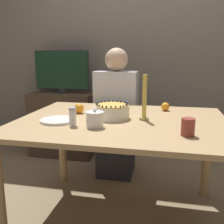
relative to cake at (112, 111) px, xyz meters
The scene contains 14 objects.
ground_plane 0.81m from the cake, 21.99° to the right, with size 12.00×12.00×0.00m, color #8C7556.
wall_behind 1.46m from the cake, 86.96° to the left, with size 8.00×0.05×2.60m.
dining_table 0.17m from the cake, 21.99° to the right, with size 1.40×1.08×0.75m.
cake is the anchor object (origin of this frame).
sugar_bowl 0.24m from the cake, 103.26° to the right, with size 0.11×0.11×0.12m.
sugar_shaker 0.31m from the cake, 128.74° to the right, with size 0.05×0.05×0.12m.
plate_stack 0.37m from the cake, 154.02° to the right, with size 0.23×0.23×0.02m.
candle 0.23m from the cake, ahead, with size 0.06×0.06×0.30m.
cup 0.57m from the cake, 31.80° to the right, with size 0.07×0.07×0.10m.
orange_fruit_0 0.29m from the cake, 159.46° to the left, with size 0.07×0.07×0.07m.
orange_fruit_1 0.48m from the cake, 42.49° to the left, with size 0.06×0.06×0.06m.
person_man_blue_shirt 0.76m from the cake, 98.65° to the left, with size 0.40×0.34×1.25m.
side_cabinet 1.46m from the cake, 126.49° to the left, with size 0.74×0.42×0.74m.
tv_monitor 1.41m from the cake, 126.42° to the left, with size 0.65×0.10×0.48m.
Camera 1 is at (0.29, -1.69, 1.19)m, focal length 42.00 mm.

